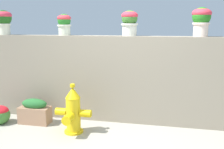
# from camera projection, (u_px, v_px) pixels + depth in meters

# --- Properties ---
(stone_wall) EXTENTS (5.40, 0.32, 1.52)m
(stone_wall) POSITION_uv_depth(u_px,v_px,m) (127.00, 79.00, 4.51)
(stone_wall) COLOR gray
(stone_wall) RESTS_ON ground
(potted_plant_0) EXTENTS (0.30, 0.30, 0.45)m
(potted_plant_0) POSITION_uv_depth(u_px,v_px,m) (4.00, 19.00, 4.74)
(potted_plant_0) COLOR silver
(potted_plant_0) RESTS_ON stone_wall
(potted_plant_1) EXTENTS (0.25, 0.25, 0.38)m
(potted_plant_1) POSITION_uv_depth(u_px,v_px,m) (64.00, 23.00, 4.57)
(potted_plant_1) COLOR beige
(potted_plant_1) RESTS_ON stone_wall
(potted_plant_2) EXTENTS (0.29, 0.29, 0.43)m
(potted_plant_2) POSITION_uv_depth(u_px,v_px,m) (130.00, 21.00, 4.32)
(potted_plant_2) COLOR silver
(potted_plant_2) RESTS_ON stone_wall
(potted_plant_3) EXTENTS (0.30, 0.30, 0.46)m
(potted_plant_3) POSITION_uv_depth(u_px,v_px,m) (201.00, 19.00, 4.06)
(potted_plant_3) COLOR beige
(potted_plant_3) RESTS_ON stone_wall
(fire_hydrant) EXTENTS (0.59, 0.46, 0.80)m
(fire_hydrant) POSITION_uv_depth(u_px,v_px,m) (73.00, 112.00, 4.05)
(fire_hydrant) COLOR yellow
(fire_hydrant) RESTS_ON ground
(planter_box) EXTENTS (0.54, 0.25, 0.44)m
(planter_box) POSITION_uv_depth(u_px,v_px,m) (35.00, 112.00, 4.47)
(planter_box) COLOR #9F7659
(planter_box) RESTS_ON ground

